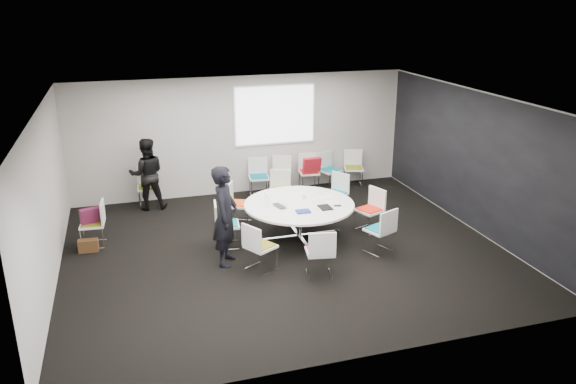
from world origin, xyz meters
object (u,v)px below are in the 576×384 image
object	(u,v)px
chair_ring_g	(320,261)
chair_person_back	(149,194)
chair_ring_c	(280,198)
chair_ring_d	(239,212)
person_main	(225,216)
brown_bag	(88,246)
person_back	(147,174)
conference_table	(299,213)
chair_ring_e	(227,233)
chair_back_a	(259,184)
chair_ring_a	(369,218)
laptop	(282,206)
chair_back_e	(353,175)
chair_ring_h	(380,238)
chair_back_b	(281,182)
chair_back_c	(309,179)
maroon_bag	(91,215)
chair_spare_left	(94,232)
chair_back_d	(330,177)
chair_ring_f	(260,255)
cup	(304,197)
chair_ring_b	(335,201)

from	to	relation	value
chair_ring_g	chair_person_back	distance (m)	5.02
chair_ring_c	chair_ring_d	bearing A→B (deg)	50.79
person_main	brown_bag	bearing A→B (deg)	86.00
person_main	person_back	xyz separation A→B (m)	(-1.15, 3.19, -0.10)
conference_table	chair_ring_e	world-z (taller)	chair_ring_e
chair_ring_g	chair_back_a	size ratio (longest dim) A/B	1.00
chair_ring_a	laptop	distance (m)	1.91
chair_back_e	person_back	world-z (taller)	person_back
chair_ring_c	person_main	xyz separation A→B (m)	(-1.63, -2.27, 0.63)
chair_ring_h	chair_ring_c	bearing A→B (deg)	91.45
chair_ring_c	laptop	world-z (taller)	chair_ring_c
chair_back_b	chair_back_c	xyz separation A→B (m)	(0.72, 0.01, 0.00)
chair_back_e	maroon_bag	size ratio (longest dim) A/B	2.20
chair_ring_e	chair_back_b	bearing A→B (deg)	152.73
chair_back_b	chair_spare_left	world-z (taller)	same
chair_ring_c	chair_back_c	xyz separation A→B (m)	(1.07, 1.11, 0.00)
chair_back_c	chair_ring_h	bearing A→B (deg)	97.54
laptop	brown_bag	bearing A→B (deg)	64.99
chair_ring_h	chair_back_a	distance (m)	3.98
chair_back_a	person_back	xyz separation A→B (m)	(-2.58, -0.16, 0.53)
chair_ring_d	chair_ring_h	world-z (taller)	same
chair_ring_d	chair_ring_e	bearing A→B (deg)	1.50
chair_back_c	chair_back_d	xyz separation A→B (m)	(0.55, -0.00, 0.00)
chair_ring_a	brown_bag	world-z (taller)	chair_ring_a
chair_person_back	brown_bag	distance (m)	2.50
chair_back_d	chair_ring_h	bearing A→B (deg)	61.13
person_back	maroon_bag	distance (m)	2.09
chair_ring_f	cup	distance (m)	1.88
conference_table	chair_back_b	xyz separation A→B (m)	(0.42, 2.72, -0.25)
chair_spare_left	chair_ring_g	bearing A→B (deg)	-118.12
chair_back_a	person_back	size ratio (longest dim) A/B	0.55
laptop	chair_back_d	bearing A→B (deg)	-51.95
chair_ring_e	person_back	size ratio (longest dim) A/B	0.55
laptop	chair_ring_f	bearing A→B (deg)	130.77
chair_ring_b	chair_ring_h	xyz separation A→B (m)	(0.06, -2.10, 0.00)
chair_ring_g	chair_spare_left	xyz separation A→B (m)	(-3.70, 2.41, 0.00)
chair_ring_f	maroon_bag	bearing A→B (deg)	-154.24
chair_back_b	chair_spare_left	bearing A→B (deg)	47.54
chair_ring_a	person_main	xyz separation A→B (m)	(-3.05, -0.59, 0.63)
chair_back_a	chair_back_d	bearing A→B (deg)	-171.93
chair_ring_d	chair_back_a	xyz separation A→B (m)	(0.84, 1.66, 0.00)
conference_table	chair_back_c	xyz separation A→B (m)	(1.13, 2.73, -0.25)
chair_person_back	laptop	world-z (taller)	chair_person_back
chair_ring_g	brown_bag	world-z (taller)	chair_ring_g
conference_table	chair_ring_c	xyz separation A→B (m)	(0.07, 1.62, -0.25)
chair_ring_d	person_main	world-z (taller)	person_main
chair_back_e	chair_back_c	bearing A→B (deg)	16.22
brown_bag	person_back	bearing A→B (deg)	58.11
chair_ring_b	cup	world-z (taller)	chair_ring_b
chair_back_d	chair_back_e	size ratio (longest dim) A/B	1.00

